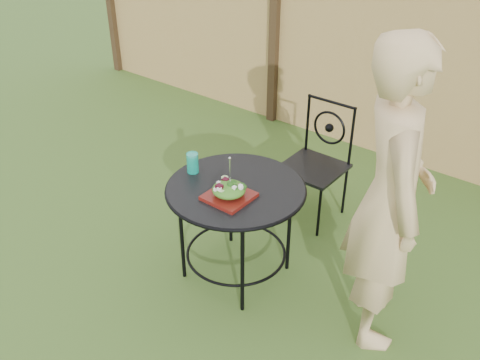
{
  "coord_description": "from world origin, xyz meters",
  "views": [
    {
      "loc": [
        1.83,
        -2.38,
        2.58
      ],
      "look_at": [
        -0.01,
        -0.05,
        0.75
      ],
      "focal_mm": 40.0,
      "sensor_mm": 36.0,
      "label": 1
    }
  ],
  "objects_px": {
    "patio_table": "(236,204)",
    "salad_plate": "(229,196)",
    "diner": "(390,199)",
    "patio_chair": "(317,159)"
  },
  "relations": [
    {
      "from": "patio_chair",
      "to": "salad_plate",
      "type": "xyz_separation_m",
      "value": [
        0.02,
        -1.11,
        0.23
      ]
    },
    {
      "from": "salad_plate",
      "to": "patio_chair",
      "type": "bearing_deg",
      "value": 90.96
    },
    {
      "from": "patio_table",
      "to": "salad_plate",
      "type": "xyz_separation_m",
      "value": [
        0.05,
        -0.13,
        0.15
      ]
    },
    {
      "from": "patio_table",
      "to": "patio_chair",
      "type": "distance_m",
      "value": 0.99
    },
    {
      "from": "patio_table",
      "to": "diner",
      "type": "distance_m",
      "value": 1.04
    },
    {
      "from": "patio_table",
      "to": "patio_chair",
      "type": "xyz_separation_m",
      "value": [
        0.03,
        0.99,
        -0.08
      ]
    },
    {
      "from": "patio_table",
      "to": "patio_chair",
      "type": "bearing_deg",
      "value": 88.27
    },
    {
      "from": "patio_chair",
      "to": "salad_plate",
      "type": "distance_m",
      "value": 1.14
    },
    {
      "from": "diner",
      "to": "salad_plate",
      "type": "distance_m",
      "value": 0.98
    },
    {
      "from": "diner",
      "to": "patio_table",
      "type": "bearing_deg",
      "value": 65.06
    }
  ]
}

